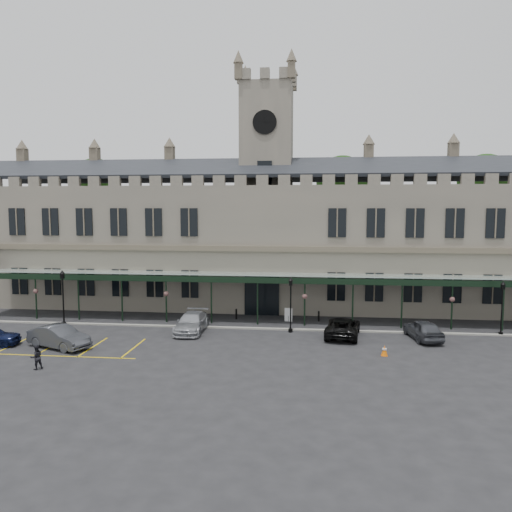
# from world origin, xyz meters

# --- Properties ---
(ground) EXTENTS (140.00, 140.00, 0.00)m
(ground) POSITION_xyz_m (0.00, 0.00, 0.00)
(ground) COLOR black
(station_building) EXTENTS (60.00, 10.36, 17.30)m
(station_building) POSITION_xyz_m (0.00, 15.91, 6.47)
(station_building) COLOR #686257
(station_building) RESTS_ON ground
(clock_tower) EXTENTS (5.60, 5.60, 24.80)m
(clock_tower) POSITION_xyz_m (0.00, 16.00, 13.11)
(clock_tower) COLOR #686257
(clock_tower) RESTS_ON ground
(canopy) EXTENTS (50.00, 4.10, 4.30)m
(canopy) POSITION_xyz_m (0.00, 7.46, 2.40)
(canopy) COLOR #8C9E93
(canopy) RESTS_ON ground
(kerb) EXTENTS (60.00, 0.40, 0.12)m
(kerb) POSITION_xyz_m (0.00, 5.50, 0.06)
(kerb) COLOR gray
(kerb) RESTS_ON ground
(parking_markings) EXTENTS (16.00, 6.00, 0.01)m
(parking_markings) POSITION_xyz_m (-14.00, -1.50, 0.00)
(parking_markings) COLOR gold
(parking_markings) RESTS_ON ground
(tree_behind_left) EXTENTS (6.00, 6.00, 16.00)m
(tree_behind_left) POSITION_xyz_m (-22.00, 25.00, 12.81)
(tree_behind_left) COLOR #332314
(tree_behind_left) RESTS_ON ground
(tree_behind_mid) EXTENTS (6.00, 6.00, 16.00)m
(tree_behind_mid) POSITION_xyz_m (8.00, 25.00, 12.81)
(tree_behind_mid) COLOR #332314
(tree_behind_mid) RESTS_ON ground
(tree_behind_right) EXTENTS (6.00, 6.00, 16.00)m
(tree_behind_right) POSITION_xyz_m (24.00, 25.00, 12.81)
(tree_behind_right) COLOR #332314
(tree_behind_right) RESTS_ON ground
(lamp_post_left) EXTENTS (0.45, 0.45, 4.74)m
(lamp_post_left) POSITION_xyz_m (-16.27, 4.97, 2.81)
(lamp_post_left) COLOR black
(lamp_post_left) RESTS_ON ground
(lamp_post_mid) EXTENTS (0.42, 0.42, 4.46)m
(lamp_post_mid) POSITION_xyz_m (2.92, 4.81, 2.64)
(lamp_post_mid) COLOR black
(lamp_post_mid) RESTS_ON ground
(lamp_post_right) EXTENTS (0.41, 0.41, 4.31)m
(lamp_post_right) POSITION_xyz_m (19.30, 5.56, 2.55)
(lamp_post_right) COLOR black
(lamp_post_right) RESTS_ON ground
(traffic_cone) EXTENTS (0.45, 0.45, 0.71)m
(traffic_cone) POSITION_xyz_m (9.49, -0.88, 0.35)
(traffic_cone) COLOR orange
(traffic_cone) RESTS_ON ground
(sign_board) EXTENTS (0.68, 0.20, 1.18)m
(sign_board) POSITION_xyz_m (2.58, 8.59, 0.58)
(sign_board) COLOR black
(sign_board) RESTS_ON ground
(bollard_left) EXTENTS (0.16, 0.16, 0.92)m
(bollard_left) POSITION_xyz_m (-2.11, 9.00, 0.46)
(bollard_left) COLOR black
(bollard_left) RESTS_ON ground
(bollard_right) EXTENTS (0.16, 0.16, 0.92)m
(bollard_right) POSITION_xyz_m (5.22, 8.91, 0.46)
(bollard_right) COLOR black
(bollard_right) RESTS_ON ground
(car_left_b) EXTENTS (5.16, 3.41, 1.61)m
(car_left_b) POSITION_xyz_m (-13.30, -1.48, 0.80)
(car_left_b) COLOR #393B41
(car_left_b) RESTS_ON ground
(car_taxi) EXTENTS (2.21, 5.26, 1.52)m
(car_taxi) POSITION_xyz_m (-5.00, 4.04, 0.76)
(car_taxi) COLOR #9EA0A5
(car_taxi) RESTS_ON ground
(car_van) EXTENTS (3.14, 5.57, 1.47)m
(car_van) POSITION_xyz_m (7.00, 3.95, 0.73)
(car_van) COLOR black
(car_van) RESTS_ON ground
(car_right_a) EXTENTS (2.53, 4.73, 1.53)m
(car_right_a) POSITION_xyz_m (13.00, 3.70, 0.77)
(car_right_a) COLOR #393B41
(car_right_a) RESTS_ON ground
(person_a) EXTENTS (0.67, 0.68, 1.59)m
(person_a) POSITION_xyz_m (-13.20, -1.06, 0.79)
(person_a) COLOR black
(person_a) RESTS_ON ground
(person_b) EXTENTS (0.93, 0.93, 1.52)m
(person_b) POSITION_xyz_m (-12.30, -6.15, 0.76)
(person_b) COLOR black
(person_b) RESTS_ON ground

